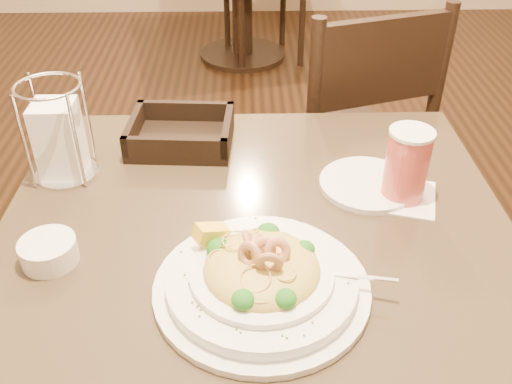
{
  "coord_description": "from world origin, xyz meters",
  "views": [
    {
      "loc": [
        -0.02,
        -0.74,
        1.35
      ],
      "look_at": [
        0.0,
        0.02,
        0.81
      ],
      "focal_mm": 40.0,
      "sensor_mm": 36.0,
      "label": 1
    }
  ],
  "objects_px": {
    "napkin_caddy": "(59,137)",
    "side_plate": "(367,184)",
    "dining_chair_near": "(347,142)",
    "butter_ramekin": "(49,251)",
    "drink_glass": "(406,166)",
    "main_table": "(256,329)",
    "pasta_bowl": "(261,276)",
    "bread_basket": "(181,135)"
  },
  "relations": [
    {
      "from": "napkin_caddy",
      "to": "side_plate",
      "type": "distance_m",
      "value": 0.59
    },
    {
      "from": "dining_chair_near",
      "to": "butter_ramekin",
      "type": "height_order",
      "value": "dining_chair_near"
    },
    {
      "from": "drink_glass",
      "to": "side_plate",
      "type": "distance_m",
      "value": 0.09
    },
    {
      "from": "napkin_caddy",
      "to": "drink_glass",
      "type": "bearing_deg",
      "value": -8.18
    },
    {
      "from": "drink_glass",
      "to": "main_table",
      "type": "bearing_deg",
      "value": -157.86
    },
    {
      "from": "main_table",
      "to": "butter_ramekin",
      "type": "bearing_deg",
      "value": -171.25
    },
    {
      "from": "drink_glass",
      "to": "dining_chair_near",
      "type": "bearing_deg",
      "value": 88.58
    },
    {
      "from": "pasta_bowl",
      "to": "butter_ramekin",
      "type": "distance_m",
      "value": 0.35
    },
    {
      "from": "butter_ramekin",
      "to": "napkin_caddy",
      "type": "bearing_deg",
      "value": 98.26
    },
    {
      "from": "main_table",
      "to": "bread_basket",
      "type": "height_order",
      "value": "bread_basket"
    },
    {
      "from": "side_plate",
      "to": "butter_ramekin",
      "type": "distance_m",
      "value": 0.58
    },
    {
      "from": "dining_chair_near",
      "to": "side_plate",
      "type": "height_order",
      "value": "dining_chair_near"
    },
    {
      "from": "pasta_bowl",
      "to": "bread_basket",
      "type": "xyz_separation_m",
      "value": [
        -0.16,
        0.44,
        -0.01
      ]
    },
    {
      "from": "dining_chair_near",
      "to": "pasta_bowl",
      "type": "xyz_separation_m",
      "value": [
        -0.28,
        -0.84,
        0.26
      ]
    },
    {
      "from": "pasta_bowl",
      "to": "bread_basket",
      "type": "relative_size",
      "value": 1.62
    },
    {
      "from": "main_table",
      "to": "butter_ramekin",
      "type": "height_order",
      "value": "butter_ramekin"
    },
    {
      "from": "bread_basket",
      "to": "butter_ramekin",
      "type": "xyz_separation_m",
      "value": [
        -0.18,
        -0.37,
        -0.0
      ]
    },
    {
      "from": "bread_basket",
      "to": "side_plate",
      "type": "distance_m",
      "value": 0.41
    },
    {
      "from": "dining_chair_near",
      "to": "napkin_caddy",
      "type": "distance_m",
      "value": 0.89
    },
    {
      "from": "bread_basket",
      "to": "butter_ramekin",
      "type": "relative_size",
      "value": 2.47
    },
    {
      "from": "drink_glass",
      "to": "bread_basket",
      "type": "bearing_deg",
      "value": 154.26
    },
    {
      "from": "bread_basket",
      "to": "napkin_caddy",
      "type": "bearing_deg",
      "value": -152.57
    },
    {
      "from": "dining_chair_near",
      "to": "drink_glass",
      "type": "bearing_deg",
      "value": 70.7
    },
    {
      "from": "main_table",
      "to": "dining_chair_near",
      "type": "xyz_separation_m",
      "value": [
        0.29,
        0.72,
        -0.0
      ]
    },
    {
      "from": "dining_chair_near",
      "to": "bread_basket",
      "type": "distance_m",
      "value": 0.65
    },
    {
      "from": "bread_basket",
      "to": "main_table",
      "type": "bearing_deg",
      "value": -64.25
    },
    {
      "from": "main_table",
      "to": "dining_chair_near",
      "type": "distance_m",
      "value": 0.77
    },
    {
      "from": "drink_glass",
      "to": "napkin_caddy",
      "type": "bearing_deg",
      "value": 171.82
    },
    {
      "from": "butter_ramekin",
      "to": "side_plate",
      "type": "bearing_deg",
      "value": 19.78
    },
    {
      "from": "dining_chair_near",
      "to": "drink_glass",
      "type": "xyz_separation_m",
      "value": [
        -0.02,
        -0.61,
        0.3
      ]
    },
    {
      "from": "side_plate",
      "to": "butter_ramekin",
      "type": "relative_size",
      "value": 2.02
    },
    {
      "from": "main_table",
      "to": "drink_glass",
      "type": "xyz_separation_m",
      "value": [
        0.27,
        0.11,
        0.3
      ]
    },
    {
      "from": "dining_chair_near",
      "to": "bread_basket",
      "type": "height_order",
      "value": "dining_chair_near"
    },
    {
      "from": "main_table",
      "to": "drink_glass",
      "type": "distance_m",
      "value": 0.42
    },
    {
      "from": "main_table",
      "to": "drink_glass",
      "type": "relative_size",
      "value": 5.88
    },
    {
      "from": "pasta_bowl",
      "to": "bread_basket",
      "type": "bearing_deg",
      "value": 109.54
    },
    {
      "from": "pasta_bowl",
      "to": "side_plate",
      "type": "height_order",
      "value": "pasta_bowl"
    },
    {
      "from": "drink_glass",
      "to": "side_plate",
      "type": "relative_size",
      "value": 0.84
    },
    {
      "from": "napkin_caddy",
      "to": "butter_ramekin",
      "type": "distance_m",
      "value": 0.26
    },
    {
      "from": "main_table",
      "to": "butter_ramekin",
      "type": "xyz_separation_m",
      "value": [
        -0.33,
        -0.05,
        0.25
      ]
    },
    {
      "from": "main_table",
      "to": "bread_basket",
      "type": "xyz_separation_m",
      "value": [
        -0.15,
        0.32,
        0.25
      ]
    },
    {
      "from": "dining_chair_near",
      "to": "drink_glass",
      "type": "relative_size",
      "value": 6.07
    }
  ]
}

